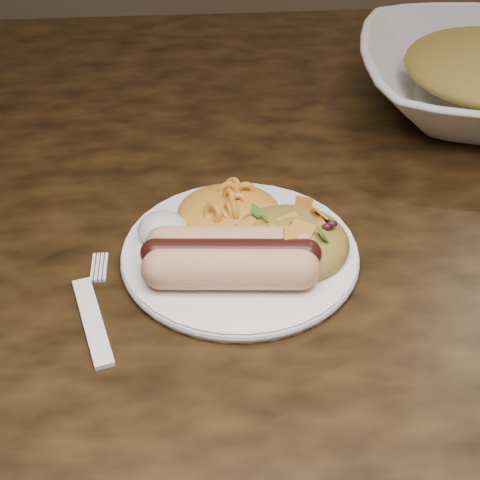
{
  "coord_description": "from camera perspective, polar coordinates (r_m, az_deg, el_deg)",
  "views": [
    {
      "loc": [
        -0.07,
        -0.59,
        1.16
      ],
      "look_at": [
        -0.04,
        -0.11,
        0.77
      ],
      "focal_mm": 55.0,
      "sensor_mm": 36.0,
      "label": 1
    }
  ],
  "objects": [
    {
      "name": "plate",
      "position": [
        0.63,
        -0.0,
        -1.08
      ],
      "size": [
        0.25,
        0.25,
        0.01
      ],
      "primitive_type": "cylinder",
      "rotation": [
        0.0,
        0.0,
        -0.28
      ],
      "color": "white",
      "rests_on": "table"
    },
    {
      "name": "mac_and_cheese",
      "position": [
        0.66,
        -0.88,
        3.15
      ],
      "size": [
        0.11,
        0.1,
        0.04
      ],
      "primitive_type": "ellipsoid",
      "rotation": [
        0.0,
        0.0,
        -0.22
      ],
      "color": "gold",
      "rests_on": "plate"
    },
    {
      "name": "hotdog",
      "position": [
        0.59,
        -0.71,
        -1.28
      ],
      "size": [
        0.12,
        0.07,
        0.03
      ],
      "rotation": [
        0.0,
        0.0,
        -0.08
      ],
      "color": "#F8B682",
      "rests_on": "plate"
    },
    {
      "name": "table",
      "position": [
        0.78,
        2.2,
        -1.55
      ],
      "size": [
        1.6,
        0.9,
        0.75
      ],
      "color": "#3E260F",
      "rests_on": "floor"
    },
    {
      "name": "taco_salad",
      "position": [
        0.62,
        3.83,
        0.54
      ],
      "size": [
        0.1,
        0.1,
        0.05
      ],
      "rotation": [
        0.0,
        0.0,
        -0.29
      ],
      "color": "#B45923",
      "rests_on": "plate"
    },
    {
      "name": "sour_cream",
      "position": [
        0.64,
        -6.06,
        1.19
      ],
      "size": [
        0.06,
        0.06,
        0.03
      ],
      "primitive_type": "ellipsoid",
      "rotation": [
        0.0,
        0.0,
        -0.36
      ],
      "color": "silver",
      "rests_on": "plate"
    },
    {
      "name": "fork",
      "position": [
        0.59,
        -11.38,
        -6.17
      ],
      "size": [
        0.05,
        0.13,
        0.0
      ],
      "primitive_type": "cube",
      "rotation": [
        0.0,
        0.0,
        0.27
      ],
      "color": "white",
      "rests_on": "table"
    }
  ]
}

